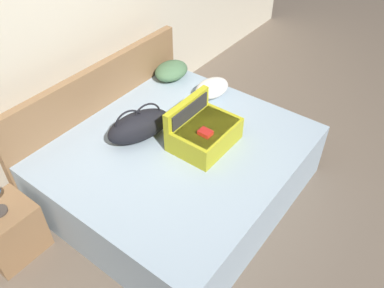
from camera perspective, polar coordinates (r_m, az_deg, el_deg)
ground_plane at (r=3.59m, az=3.37°, el=-9.61°), size 12.00×12.00×0.00m
back_wall at (r=3.75m, az=-17.90°, el=16.04°), size 8.00×0.10×2.60m
bed at (r=3.54m, az=-1.79°, el=-3.72°), size 2.08×1.85×0.56m
headboard at (r=3.94m, az=-12.95°, el=4.63°), size 2.12×0.08×0.99m
hard_case_large at (r=3.30m, az=1.73°, el=1.78°), size 0.55×0.43×0.37m
duffel_bag at (r=3.38m, az=-7.74°, el=2.62°), size 0.63×0.43×0.33m
pillow_near_headboard at (r=4.20m, az=-3.04°, el=10.63°), size 0.41×0.32×0.17m
pillow_center_head at (r=3.92m, az=2.92°, el=8.14°), size 0.42×0.32×0.17m
nightstand at (r=3.47m, az=-25.15°, el=-11.41°), size 0.44×0.40×0.47m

